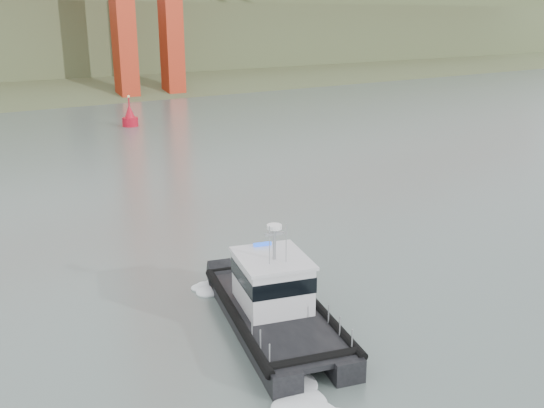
{
  "coord_description": "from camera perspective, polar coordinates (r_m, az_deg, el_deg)",
  "views": [
    {
      "loc": [
        -18.61,
        -16.96,
        12.44
      ],
      "look_at": [
        -0.03,
        9.6,
        2.4
      ],
      "focal_mm": 40.0,
      "sensor_mm": 36.0,
      "label": 1
    }
  ],
  "objects": [
    {
      "name": "nav_buoy",
      "position": [
        74.31,
        -13.22,
        7.92
      ],
      "size": [
        1.86,
        1.86,
        3.87
      ],
      "color": "#B20C1E",
      "rests_on": "ground"
    },
    {
      "name": "patrol_boat",
      "position": [
        25.41,
        0.24,
        -9.13
      ],
      "size": [
        6.05,
        10.19,
        4.66
      ],
      "rotation": [
        0.0,
        0.0,
        -0.29
      ],
      "color": "black",
      "rests_on": "ground"
    },
    {
      "name": "ground",
      "position": [
        28.08,
        11.5,
        -9.46
      ],
      "size": [
        400.0,
        400.0,
        0.0
      ],
      "primitive_type": "plane",
      "color": "#475451",
      "rests_on": "ground"
    }
  ]
}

